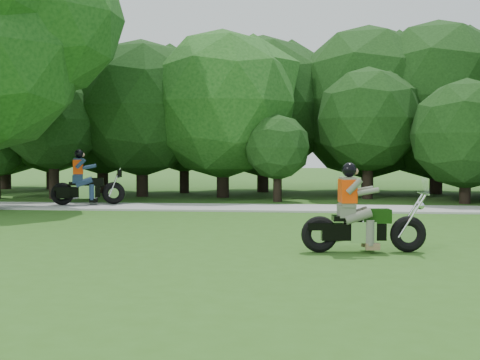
{
  "coord_description": "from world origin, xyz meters",
  "views": [
    {
      "loc": [
        -0.65,
        -11.67,
        1.98
      ],
      "look_at": [
        -2.01,
        3.04,
        1.21
      ],
      "focal_mm": 45.0,
      "sensor_mm": 36.0,
      "label": 1
    }
  ],
  "objects": [
    {
      "name": "touring_motorcycle",
      "position": [
        -7.86,
        8.21,
        0.75
      ],
      "size": [
        2.43,
        1.28,
        1.89
      ],
      "rotation": [
        0.0,
        0.0,
        0.31
      ],
      "color": "black",
      "rests_on": "walkway"
    },
    {
      "name": "walkway",
      "position": [
        0.0,
        8.0,
        0.03
      ],
      "size": [
        60.0,
        2.2,
        0.06
      ],
      "primitive_type": "cube",
      "color": "#A4A49F",
      "rests_on": "ground"
    },
    {
      "name": "tree_line",
      "position": [
        -0.06,
        14.59,
        3.69
      ],
      "size": [
        38.06,
        11.51,
        7.54
      ],
      "color": "black",
      "rests_on": "ground"
    },
    {
      "name": "chopper_motorcycle",
      "position": [
        0.54,
        -0.15,
        0.63
      ],
      "size": [
        2.4,
        0.72,
        1.72
      ],
      "rotation": [
        0.0,
        0.0,
        0.11
      ],
      "color": "black",
      "rests_on": "ground"
    },
    {
      "name": "ground",
      "position": [
        0.0,
        0.0,
        0.0
      ],
      "size": [
        100.0,
        100.0,
        0.0
      ],
      "primitive_type": "plane",
      "color": "#305B1A",
      "rests_on": "ground"
    }
  ]
}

